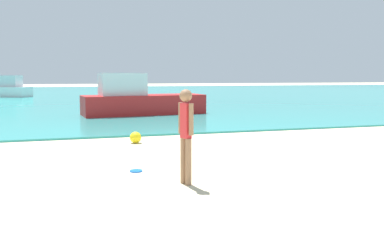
{
  "coord_description": "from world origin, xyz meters",
  "views": [
    {
      "loc": [
        -3.2,
        -1.07,
        1.83
      ],
      "look_at": [
        -0.44,
        8.39,
        0.86
      ],
      "focal_mm": 36.55,
      "sensor_mm": 36.0,
      "label": 1
    }
  ],
  "objects_px": {
    "boat_near": "(139,100)",
    "beach_ball": "(136,137)",
    "person_standing": "(186,131)",
    "frisbee": "(136,171)",
    "boat_far": "(1,89)"
  },
  "relations": [
    {
      "from": "person_standing",
      "to": "boat_near",
      "type": "xyz_separation_m",
      "value": [
        1.02,
        11.99,
        -0.19
      ]
    },
    {
      "from": "frisbee",
      "to": "boat_near",
      "type": "distance_m",
      "value": 11.04
    },
    {
      "from": "boat_near",
      "to": "boat_far",
      "type": "height_order",
      "value": "boat_near"
    },
    {
      "from": "frisbee",
      "to": "boat_far",
      "type": "relative_size",
      "value": 0.04
    },
    {
      "from": "boat_near",
      "to": "boat_far",
      "type": "relative_size",
      "value": 1.02
    },
    {
      "from": "boat_near",
      "to": "beach_ball",
      "type": "bearing_deg",
      "value": -106.52
    },
    {
      "from": "person_standing",
      "to": "beach_ball",
      "type": "bearing_deg",
      "value": -18.21
    },
    {
      "from": "frisbee",
      "to": "boat_far",
      "type": "bearing_deg",
      "value": 104.06
    },
    {
      "from": "boat_far",
      "to": "beach_ball",
      "type": "distance_m",
      "value": 28.13
    },
    {
      "from": "frisbee",
      "to": "beach_ball",
      "type": "xyz_separation_m",
      "value": [
        0.45,
        3.24,
        0.15
      ]
    },
    {
      "from": "person_standing",
      "to": "boat_near",
      "type": "bearing_deg",
      "value": -26.31
    },
    {
      "from": "person_standing",
      "to": "beach_ball",
      "type": "xyz_separation_m",
      "value": [
        -0.24,
        4.35,
        -0.76
      ]
    },
    {
      "from": "boat_near",
      "to": "person_standing",
      "type": "bearing_deg",
      "value": -101.97
    },
    {
      "from": "frisbee",
      "to": "boat_far",
      "type": "xyz_separation_m",
      "value": [
        -7.56,
        30.2,
        0.69
      ]
    },
    {
      "from": "person_standing",
      "to": "frisbee",
      "type": "relative_size",
      "value": 6.65
    }
  ]
}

